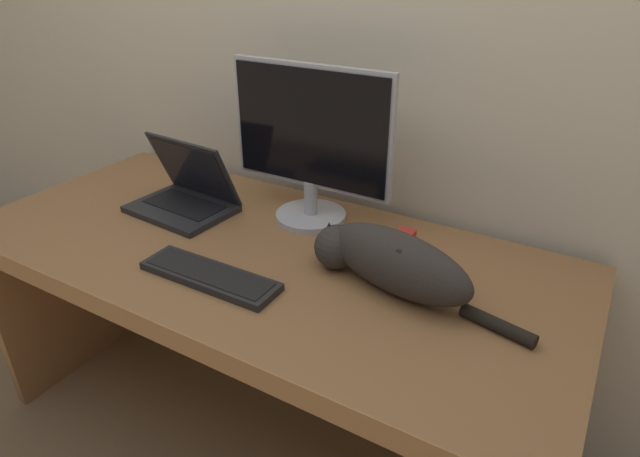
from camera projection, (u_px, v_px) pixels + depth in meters
The scene contains 7 objects.
wall_back at pixel (339, 13), 1.58m from camera, with size 6.40×0.06×2.60m.
desk at pixel (261, 287), 1.57m from camera, with size 1.76×0.79×0.72m.
monitor at pixel (310, 144), 1.55m from camera, with size 0.52×0.22×0.47m.
laptop at pixel (185, 196), 1.71m from camera, with size 0.33×0.25×0.23m.
external_keyboard at pixel (210, 276), 1.36m from camera, with size 0.38×0.11×0.02m.
cat at pixel (389, 260), 1.30m from camera, with size 0.58×0.22×0.16m.
small_toy at pixel (405, 239), 1.50m from camera, with size 0.05×0.05×0.05m.
Camera 1 is at (0.81, -0.64, 1.47)m, focal length 30.00 mm.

